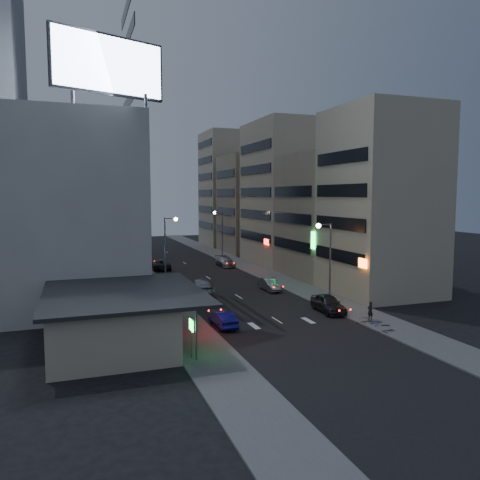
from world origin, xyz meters
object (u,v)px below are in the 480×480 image
parked_car_right_near (328,303)px  road_car_silver (201,287)px  road_car_blue (223,319)px  person (370,310)px  scooter_silver_b (370,311)px  parked_car_right_mid (270,284)px  parked_car_right_far (225,262)px  scooter_black_b (371,314)px  scooter_black_a (392,323)px  parked_car_left (161,264)px  scooter_silver_a (387,317)px  scooter_blue (377,314)px

parked_car_right_near → road_car_silver: size_ratio=0.81×
road_car_blue → person: (12.44, -2.45, 0.25)m
road_car_blue → scooter_silver_b: size_ratio=2.43×
scooter_silver_b → parked_car_right_mid: bearing=30.1°
parked_car_right_far → person: person is taller
scooter_black_b → scooter_black_a: bearing=175.4°
road_car_silver → person: size_ratio=3.75×
parked_car_left → road_car_blue: size_ratio=1.34×
parked_car_right_far → scooter_black_b: size_ratio=2.91×
parked_car_right_near → scooter_silver_a: size_ratio=2.47×
parked_car_right_near → scooter_silver_a: 6.05m
parked_car_right_near → person: bearing=-59.9°
parked_car_right_far → scooter_silver_a: bearing=-85.4°
parked_car_right_near → scooter_black_a: (1.73, -6.94, -0.18)m
road_car_silver → scooter_silver_b: bearing=138.3°
parked_car_right_far → person: (2.39, -33.39, 0.17)m
road_car_silver → parked_car_right_near: bearing=138.8°
road_car_blue → scooter_silver_b: road_car_blue is taller
road_car_silver → parked_car_left: bearing=-76.5°
scooter_silver_b → scooter_silver_a: bearing=-164.3°
road_car_blue → parked_car_left: bearing=-91.8°
road_car_silver → person: (10.88, -15.19, 0.05)m
parked_car_right_mid → scooter_silver_a: 16.79m
scooter_black_a → scooter_black_b: scooter_black_b is taller
scooter_black_b → scooter_blue: bearing=-137.2°
parked_car_right_near → scooter_black_a: parked_car_right_near is taller
scooter_blue → scooter_black_b: size_ratio=1.05×
scooter_blue → parked_car_right_near: bearing=2.2°
person → scooter_black_a: person is taller
parked_car_right_mid → person: 15.02m
person → scooter_black_b: person is taller
scooter_silver_a → scooter_black_b: 1.57m
parked_car_right_near → scooter_black_b: bearing=-62.2°
parked_car_left → scooter_blue: (12.28, -34.45, -0.07)m
scooter_black_a → scooter_silver_a: bearing=-29.5°
road_car_silver → scooter_silver_a: size_ratio=3.06×
scooter_silver_a → scooter_blue: (-0.18, 1.12, -0.03)m
parked_car_right_near → person: 4.29m
parked_car_right_far → scooter_black_a: bearing=-86.5°
person → scooter_black_b: 0.37m
person → scooter_blue: size_ratio=0.86×
road_car_blue → road_car_silver: (1.55, 12.74, 0.20)m
road_car_silver → person: bearing=135.8°
scooter_silver_a → scooter_black_b: (-0.56, 1.47, -0.06)m
scooter_silver_a → scooter_silver_b: size_ratio=1.17×
scooter_black_a → scooter_black_b: size_ratio=0.97×
parked_car_right_near → parked_car_right_far: bearing=95.8°
parked_car_right_near → scooter_silver_b: 3.91m
parked_car_left → scooter_black_b: parked_car_left is taller
scooter_black_a → scooter_silver_b: bearing=-15.2°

